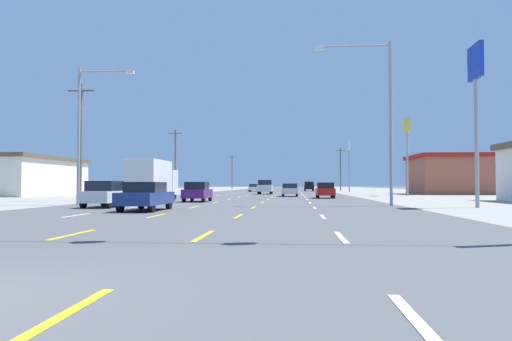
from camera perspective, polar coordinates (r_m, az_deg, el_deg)
ground_plane at (r=71.07m, az=1.35°, el=-2.81°), size 572.00×572.00×0.00m
lot_apron_left at (r=76.58m, az=-17.49°, el=-2.65°), size 28.00×440.00×0.01m
lot_apron_right at (r=73.90m, az=20.91°, el=-2.65°), size 28.00×440.00×0.01m
lane_markings at (r=109.52m, az=2.51°, el=-2.43°), size 10.64×227.60×0.01m
signal_span_wire at (r=13.32m, az=-14.25°, el=16.97°), size 25.01×0.52×9.54m
sedan_inner_left_nearest at (r=24.56m, az=-13.25°, el=-3.02°), size 1.80×4.50×1.46m
hatchback_far_left_near at (r=28.80m, az=-17.82°, el=-2.73°), size 1.72×3.90×1.54m
hatchback_inner_left_mid at (r=36.71m, az=-7.15°, el=-2.57°), size 1.72×3.90×1.54m
box_truck_far_left_midfar at (r=38.18m, az=-12.58°, el=-0.93°), size 2.40×7.20×3.23m
hatchback_far_right_far at (r=46.47m, az=8.42°, el=-2.39°), size 1.72×3.90×1.54m
sedan_inner_right_farther at (r=52.82m, az=4.16°, el=-2.35°), size 1.80×4.50×1.46m
suv_center_turn_farthest at (r=65.81m, az=1.13°, el=-2.00°), size 1.98×4.90×1.98m
sedan_inner_right_distant_a at (r=82.49m, az=4.16°, el=-2.13°), size 1.80×4.50×1.46m
sedan_inner_left_distant_b at (r=89.33m, az=-0.24°, el=-2.10°), size 1.80×4.50×1.46m
suv_far_right_distant_c at (r=98.42m, az=6.47°, el=-1.90°), size 1.98×4.90×1.98m
storefront_left_row_1 at (r=65.18m, az=-28.10°, el=-0.60°), size 14.14×16.56×4.75m
storefront_right_row_1 at (r=70.87m, az=23.50°, el=-0.43°), size 12.76×10.92×5.48m
pole_sign_right_row_0 at (r=30.36m, az=25.19°, el=9.43°), size 0.24×1.88×9.47m
pole_sign_right_row_1 at (r=58.82m, az=17.92°, el=3.94°), size 0.24×2.35×9.20m
pole_sign_right_row_2 at (r=84.83m, az=11.27°, el=2.20°), size 0.24×2.46×9.17m
streetlight_left_row_0 at (r=33.13m, az=-20.16°, el=5.20°), size 3.83×0.26×9.08m
streetlight_right_row_0 at (r=30.73m, az=15.18°, el=7.17°), size 4.77×0.26×10.38m
utility_pole_left_row_0 at (r=40.81m, az=-20.58°, el=3.54°), size 2.20×0.26×9.61m
utility_pole_left_row_1 at (r=76.08m, az=-9.80°, el=1.27°), size 2.20×0.26×10.17m
utility_pole_right_row_2 at (r=105.41m, az=10.25°, el=0.25°), size 2.20×0.26×9.47m
utility_pole_left_row_3 at (r=137.84m, az=-2.93°, el=-0.10°), size 2.20×0.26×10.15m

